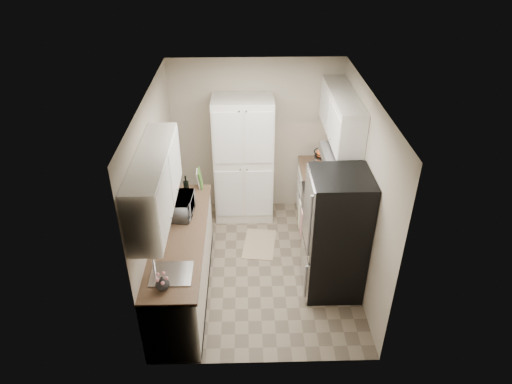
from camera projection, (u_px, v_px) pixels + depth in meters
ground at (259, 266)px, 6.43m from camera, size 3.20×3.20×0.00m
room_shell at (258, 166)px, 5.56m from camera, size 2.64×3.24×2.52m
pantry_cabinet at (244, 160)px, 7.01m from camera, size 0.90×0.55×2.00m
base_cabinet_left at (183, 264)px, 5.81m from camera, size 0.60×2.30×0.88m
countertop_left at (180, 235)px, 5.57m from camera, size 0.63×2.33×0.04m
base_cabinet_right at (319, 194)px, 7.23m from camera, size 0.60×0.80×0.88m
countertop_right at (321, 169)px, 6.99m from camera, size 0.63×0.83×0.04m
electric_range at (326, 222)px, 6.53m from camera, size 0.71×0.78×1.13m
refrigerator at (336, 235)px, 5.66m from camera, size 0.70×0.72×1.70m
microwave at (180, 206)px, 5.85m from camera, size 0.35×0.49×0.26m
wine_bottle at (186, 187)px, 6.20m from camera, size 0.08×0.08×0.30m
flower_vase at (162, 283)px, 4.72m from camera, size 0.15×0.15×0.16m
cutting_board at (200, 178)px, 6.44m from camera, size 0.03×0.21×0.27m
toaster_oven at (323, 162)px, 6.90m from camera, size 0.37×0.43×0.21m
fruit_basket at (323, 152)px, 6.81m from camera, size 0.37×0.37×0.12m
kitchen_mat at (260, 244)px, 6.85m from camera, size 0.55×0.78×0.01m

